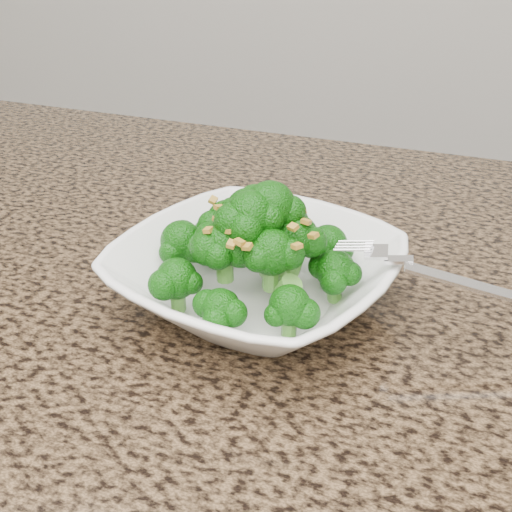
% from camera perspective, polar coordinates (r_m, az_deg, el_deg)
% --- Properties ---
extents(granite_counter, '(1.64, 1.04, 0.03)m').
position_cam_1_polar(granite_counter, '(0.61, -14.50, -5.47)').
color(granite_counter, brown).
rests_on(granite_counter, cabinet).
extents(bowl, '(0.29, 0.29, 0.06)m').
position_cam_1_polar(bowl, '(0.57, 0.00, -1.81)').
color(bowl, white).
rests_on(bowl, granite_counter).
extents(broccoli_pile, '(0.21, 0.21, 0.07)m').
position_cam_1_polar(broccoli_pile, '(0.54, 0.00, 4.27)').
color(broccoli_pile, '#0F5609').
rests_on(broccoli_pile, bowl).
extents(garlic_topping, '(0.13, 0.13, 0.01)m').
position_cam_1_polar(garlic_topping, '(0.52, 0.00, 8.24)').
color(garlic_topping, '#B3892B').
rests_on(garlic_topping, broccoli_pile).
extents(fork, '(0.19, 0.06, 0.01)m').
position_cam_1_polar(fork, '(0.53, 13.01, -0.43)').
color(fork, silver).
rests_on(fork, bowl).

